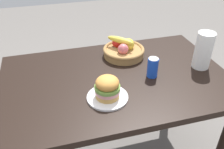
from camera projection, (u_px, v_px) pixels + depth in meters
dining_table at (116, 90)px, 1.57m from camera, size 1.40×0.90×0.75m
plate at (107, 97)px, 1.34m from camera, size 0.23×0.23×0.01m
sandwich at (107, 87)px, 1.30m from camera, size 0.14×0.14×0.13m
soda_can at (153, 67)px, 1.49m from camera, size 0.07×0.07×0.13m
fruit_basket at (124, 50)px, 1.72m from camera, size 0.29×0.29×0.14m
paper_towel_roll at (203, 50)px, 1.55m from camera, size 0.11×0.11×0.24m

